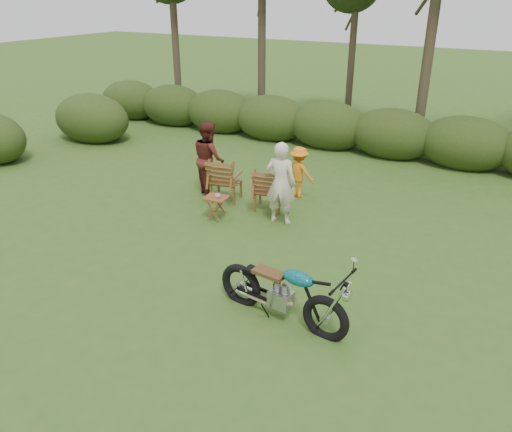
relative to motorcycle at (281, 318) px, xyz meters
The scene contains 10 objects.
ground 0.72m from the motorcycle, 163.90° to the right, with size 80.00×80.00×0.00m, color #30531B.
tree_line 10.27m from the motorcycle, 91.16° to the left, with size 22.52×11.62×8.14m.
motorcycle is the anchor object (origin of this frame).
lawn_chair_right 4.07m from the motorcycle, 119.90° to the left, with size 0.69×0.69×1.00m, color brown, non-canonical shape.
lawn_chair_left 4.73m from the motorcycle, 131.91° to the left, with size 0.71×0.71×1.04m, color #5D3217, non-canonical shape.
side_table 3.75m from the motorcycle, 137.84° to the left, with size 0.50×0.42×0.51m, color brown, non-canonical shape.
cup 3.74m from the motorcycle, 137.40° to the left, with size 0.11×0.11×0.09m, color beige.
adult_a 3.37m from the motorcycle, 116.55° to the left, with size 0.64×0.42×1.76m, color beige.
adult_b 5.25m from the motorcycle, 135.27° to the left, with size 0.86×0.67×1.76m, color #521F17.
child 4.85m from the motorcycle, 111.42° to the left, with size 0.79×0.45×1.22m, color orange.
Camera 1 is at (3.36, -5.42, 4.54)m, focal length 35.00 mm.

